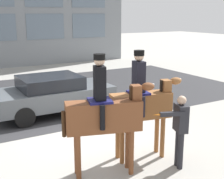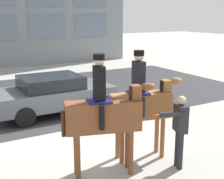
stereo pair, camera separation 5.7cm
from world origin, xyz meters
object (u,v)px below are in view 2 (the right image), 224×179
object	(u,v)px
mounted_horse_lead	(105,113)
street_car_near_lane	(53,94)
mounted_horse_companion	(142,103)
pedestrian_bystander	(180,126)

from	to	relation	value
mounted_horse_lead	street_car_near_lane	xyz separation A→B (m)	(0.47, 4.65, -0.67)
mounted_horse_companion	street_car_near_lane	xyz separation A→B (m)	(-0.67, 4.38, -0.66)
mounted_horse_companion	street_car_near_lane	size ratio (longest dim) A/B	0.65
mounted_horse_lead	mounted_horse_companion	world-z (taller)	mounted_horse_lead
mounted_horse_lead	mounted_horse_companion	xyz separation A→B (m)	(1.14, 0.27, -0.01)
mounted_horse_lead	street_car_near_lane	distance (m)	4.72
mounted_horse_lead	pedestrian_bystander	distance (m)	1.73
street_car_near_lane	mounted_horse_lead	bearing A→B (deg)	-95.78
pedestrian_bystander	mounted_horse_lead	bearing A→B (deg)	-0.35
mounted_horse_companion	pedestrian_bystander	bearing A→B (deg)	-51.33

